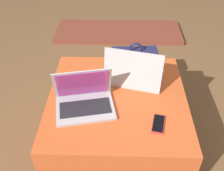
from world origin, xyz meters
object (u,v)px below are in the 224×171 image
object	(u,v)px
laptop_far	(135,75)
backpack	(134,72)
cell_phone	(159,124)
laptop_near	(85,100)

from	to	relation	value
laptop_far	backpack	size ratio (longest dim) A/B	0.85
cell_phone	backpack	size ratio (longest dim) A/B	0.31
laptop_near	laptop_far	bearing A→B (deg)	27.56
laptop_far	cell_phone	bearing A→B (deg)	121.27
laptop_near	laptop_far	world-z (taller)	laptop_far
cell_phone	laptop_near	bearing A→B (deg)	-5.15
laptop_far	backpack	distance (m)	0.49
cell_phone	backpack	world-z (taller)	backpack
laptop_near	laptop_far	size ratio (longest dim) A/B	0.92
laptop_near	laptop_far	distance (m)	0.37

